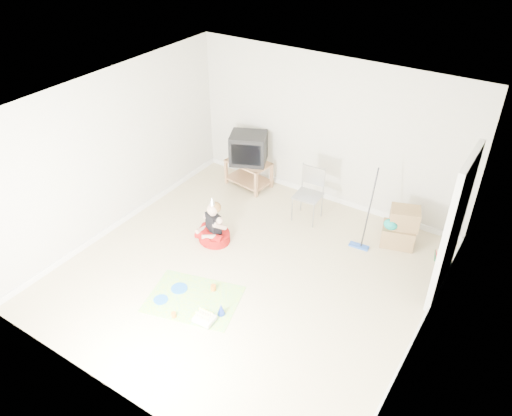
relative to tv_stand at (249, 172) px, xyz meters
The scene contains 16 objects.
ground 2.54m from the tv_stand, 57.10° to the right, with size 5.00×5.00×0.00m, color beige.
doorway_recess 4.03m from the tv_stand, 13.42° to the right, with size 0.02×0.90×2.05m, color black.
tv_stand is the anchor object (origin of this frame).
crt_tv 0.48m from the tv_stand, ahead, with size 0.64×0.53×0.55m, color black.
folding_chair 1.50m from the tv_stand, 15.11° to the right, with size 0.45×0.43×0.95m.
cardboard_boxes 3.00m from the tv_stand, ahead, with size 0.60×0.54×0.65m.
floor_mop 2.59m from the tv_stand, 14.25° to the right, with size 0.32×0.42×1.25m.
book_pile 3.71m from the tv_stand, ahead, with size 0.27×0.30×0.09m.
seated_woman 1.80m from the tv_stand, 74.62° to the right, with size 0.74×0.74×0.82m.
party_mat 3.17m from the tv_stand, 70.61° to the right, with size 1.25×0.90×0.01m, color #FE3581.
birthday_cake 3.53m from the tv_stand, 66.05° to the right, with size 0.27×0.22×0.13m.
blue_plate_near 3.03m from the tv_stand, 75.66° to the right, with size 0.24×0.24×0.01m, color blue.
blue_plate_far 3.32m from the tv_stand, 78.15° to the right, with size 0.20×0.20×0.01m, color blue.
orange_cup_near 2.94m from the tv_stand, 66.39° to the right, with size 0.08×0.08×0.09m, color orange.
orange_cup_far 3.55m from the tv_stand, 72.87° to the right, with size 0.06×0.06×0.07m, color orange.
blue_party_hat 3.37m from the tv_stand, 62.80° to the right, with size 0.11×0.11×0.17m, color #1A36B7.
Camera 1 is at (3.14, -4.63, 4.90)m, focal length 35.00 mm.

